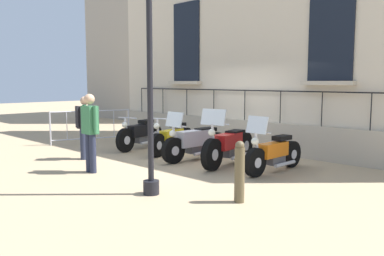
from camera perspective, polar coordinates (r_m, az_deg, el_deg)
The scene contains 12 objects.
ground_plane at distance 10.26m, azimuth 1.10°, elevation -4.31°, with size 60.00×60.00×0.00m, color tan.
building_facade at distance 11.91m, azimuth 8.85°, elevation 12.67°, with size 0.82×11.16×6.67m.
motorcycle_black at distance 11.68m, azimuth -7.41°, elevation -0.92°, with size 1.94×0.70×0.97m.
motorcycle_yellow at distance 10.98m, azimuth -2.84°, elevation -1.48°, with size 2.06×0.82×1.01m.
motorcycle_silver at distance 10.00m, azimuth 0.47°, elevation -2.07°, with size 2.11×0.66×1.23m.
motorcycle_red at distance 9.41m, azimuth 5.23°, elevation -2.53°, with size 2.22×0.74×1.35m.
motorcycle_orange at distance 8.83m, azimuth 11.57°, elevation -3.60°, with size 1.97×0.59×1.25m.
crowd_barrier at distance 13.10m, azimuth -14.19°, elevation 0.38°, with size 2.37×0.89×1.05m.
bollard at distance 6.52m, azimuth 6.78°, elevation -6.18°, with size 0.17×0.17×1.01m.
pedestrian_standing at distance 8.80m, azimuth -14.31°, elevation -0.04°, with size 0.23×0.53×1.69m.
pedestrian_walking at distance 10.36m, azimuth -14.96°, elevation 0.51°, with size 0.53×0.22×1.58m.
distant_building at distance 22.32m, azimuth -5.91°, elevation 12.69°, with size 4.40×5.91×8.63m.
Camera 1 is at (7.35, 6.89, 1.95)m, focal length 37.44 mm.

